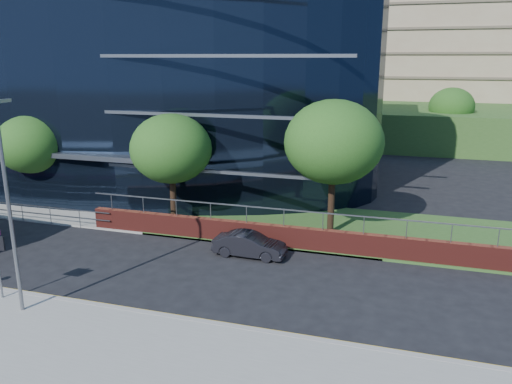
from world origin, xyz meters
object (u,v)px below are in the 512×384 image
(tree_far_b, at_px, (31,144))
(tree_far_c, at_px, (171,149))
(tree_far_d, at_px, (334,142))
(parked_car, at_px, (250,245))
(tree_dist_e, at_px, (452,107))
(streetlight_east, at_px, (9,202))

(tree_far_b, relative_size, tree_far_c, 0.93)
(tree_far_d, relative_size, parked_car, 2.07)
(tree_far_c, distance_m, tree_dist_e, 35.36)
(streetlight_east, relative_size, parked_car, 2.22)
(tree_far_d, bearing_deg, parked_car, -128.40)
(tree_far_b, distance_m, tree_dist_e, 40.74)
(parked_car, bearing_deg, tree_dist_e, -16.94)
(tree_far_d, distance_m, parked_car, 7.09)
(streetlight_east, height_order, parked_car, streetlight_east)
(tree_far_c, xyz_separation_m, parked_car, (5.65, -3.23, -3.94))
(tree_far_c, relative_size, streetlight_east, 0.81)
(parked_car, bearing_deg, tree_far_d, -36.99)
(parked_car, bearing_deg, streetlight_east, 141.49)
(tree_far_b, xyz_separation_m, streetlight_east, (9.00, -11.67, 0.23))
(parked_car, bearing_deg, tree_far_b, 78.00)
(tree_dist_e, height_order, parked_car, tree_dist_e)
(tree_dist_e, distance_m, parked_car, 36.28)
(tree_dist_e, bearing_deg, tree_far_d, -104.93)
(tree_far_d, height_order, parked_car, tree_far_d)
(streetlight_east, bearing_deg, tree_far_c, 84.89)
(tree_far_c, xyz_separation_m, streetlight_east, (-1.00, -11.17, -0.10))
(streetlight_east, bearing_deg, parked_car, 50.08)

